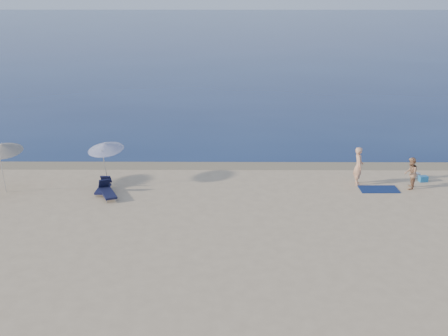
% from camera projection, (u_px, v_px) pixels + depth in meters
% --- Properties ---
extents(sea, '(240.00, 160.00, 0.01)m').
position_uv_depth(sea, '(241.00, 32.00, 107.57)').
color(sea, '#0C1D49').
rests_on(sea, ground).
extents(wet_sand_strip, '(240.00, 1.60, 0.00)m').
position_uv_depth(wet_sand_strip, '(274.00, 165.00, 31.26)').
color(wet_sand_strip, '#847254').
rests_on(wet_sand_strip, ground).
extents(person_left, '(0.51, 0.74, 1.95)m').
position_uv_depth(person_left, '(359.00, 166.00, 28.13)').
color(person_left, tan).
rests_on(person_left, ground).
extents(person_right, '(0.86, 0.95, 1.60)m').
position_uv_depth(person_right, '(411.00, 173.00, 27.59)').
color(person_right, tan).
rests_on(person_right, ground).
extents(beach_towel, '(1.89, 1.07, 0.03)m').
position_uv_depth(beach_towel, '(379.00, 189.00, 27.71)').
color(beach_towel, '#0E1C49').
rests_on(beach_towel, ground).
extents(white_bag, '(0.37, 0.34, 0.27)m').
position_uv_depth(white_bag, '(416.00, 175.00, 29.29)').
color(white_bag, silver).
rests_on(white_bag, ground).
extents(blue_cooler, '(0.47, 0.36, 0.30)m').
position_uv_depth(blue_cooler, '(423.00, 179.00, 28.75)').
color(blue_cooler, '#1F69A9').
rests_on(blue_cooler, ground).
extents(umbrella_near, '(2.38, 2.40, 2.36)m').
position_uv_depth(umbrella_near, '(105.00, 147.00, 27.73)').
color(umbrella_near, silver).
rests_on(umbrella_near, ground).
extents(umbrella_far, '(1.96, 1.99, 2.57)m').
position_uv_depth(umbrella_far, '(2.00, 148.00, 26.84)').
color(umbrella_far, silver).
rests_on(umbrella_far, ground).
extents(lounger_left, '(1.18, 1.74, 0.73)m').
position_uv_depth(lounger_left, '(107.00, 192.00, 26.71)').
color(lounger_left, black).
rests_on(lounger_left, ground).
extents(lounger_right, '(0.57, 1.56, 0.68)m').
position_uv_depth(lounger_right, '(103.00, 187.00, 27.33)').
color(lounger_right, '#15183A').
rests_on(lounger_right, ground).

